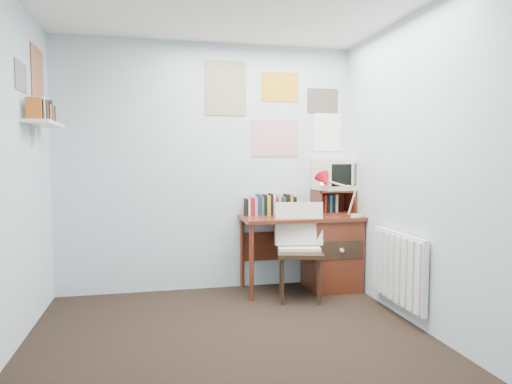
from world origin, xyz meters
TOP-DOWN VIEW (x-y plane):
  - ground at (0.00, 0.00)m, footprint 3.50×3.50m
  - back_wall at (0.00, 1.75)m, footprint 3.00×0.02m
  - right_wall at (1.50, 0.00)m, footprint 0.02×3.50m
  - desk at (1.17, 1.48)m, footprint 1.20×0.55m
  - desk_chair at (0.79, 1.18)m, footprint 0.54×0.53m
  - desk_lamp at (1.40, 1.26)m, footprint 0.32×0.28m
  - tv_riser at (1.29, 1.59)m, footprint 0.40×0.30m
  - crt_tv at (1.32, 1.61)m, footprint 0.44×0.42m
  - book_row at (0.66, 1.66)m, footprint 0.60×0.14m
  - radiator at (1.46, 0.55)m, footprint 0.09×0.80m
  - wall_shelf at (-1.40, 1.10)m, footprint 0.20×0.62m
  - posters_back at (0.70, 1.74)m, footprint 1.20×0.01m
  - posters_left at (-1.49, 1.10)m, footprint 0.01×0.70m

SIDE VIEW (x-z plane):
  - ground at x=0.00m, z-range 0.00..0.00m
  - desk at x=1.17m, z-range 0.03..0.79m
  - radiator at x=1.46m, z-range 0.12..0.72m
  - desk_chair at x=0.79m, z-range 0.00..0.89m
  - book_row at x=0.66m, z-range 0.76..0.98m
  - tv_riser at x=1.29m, z-range 0.76..1.01m
  - desk_lamp at x=1.40m, z-range 0.76..1.16m
  - crt_tv at x=1.32m, z-range 1.01..1.36m
  - back_wall at x=0.00m, z-range 0.00..2.50m
  - right_wall at x=1.50m, z-range 0.00..2.50m
  - wall_shelf at x=-1.40m, z-range 1.50..1.74m
  - posters_back at x=0.70m, z-range 1.40..2.30m
  - posters_left at x=-1.49m, z-range 1.70..2.30m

